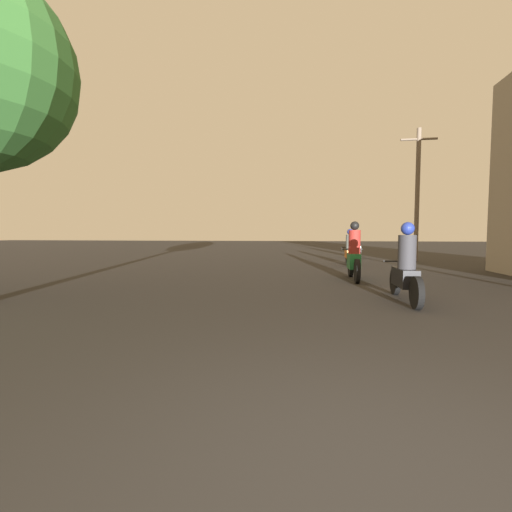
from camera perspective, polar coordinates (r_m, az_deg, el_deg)
motorcycle_black at (r=7.03m, az=23.67°, el=-2.15°), size 0.60×2.01×1.50m
motorcycle_green at (r=9.84m, az=16.01°, el=-0.07°), size 0.60×2.01×1.62m
motorcycle_orange at (r=14.59m, az=15.32°, el=0.87°), size 0.60×2.02×1.48m
motorcycle_white at (r=19.18m, az=16.51°, el=1.53°), size 0.60×2.07×1.49m
utility_pole_far at (r=17.75m, az=25.30°, el=9.62°), size 1.60×0.20×6.12m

